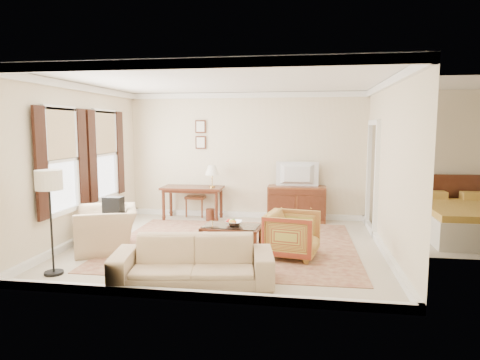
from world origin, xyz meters
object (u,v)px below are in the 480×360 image
(sideboard, at_px, (297,204))
(striped_armchair, at_px, (292,232))
(tv, at_px, (297,166))
(sofa, at_px, (193,253))
(writing_desk, at_px, (193,191))
(coffee_table, at_px, (231,231))
(club_armchair, at_px, (107,222))

(sideboard, xyz_separation_m, striped_armchair, (-0.00, -2.74, 0.02))
(tv, bearing_deg, sofa, 72.63)
(writing_desk, height_order, tv, tv)
(tv, bearing_deg, sideboard, -90.00)
(coffee_table, bearing_deg, striped_armchair, -15.47)
(striped_armchair, distance_m, club_armchair, 3.17)
(coffee_table, height_order, club_armchair, club_armchair)
(writing_desk, xyz_separation_m, sideboard, (2.36, 0.17, -0.25))
(sideboard, height_order, coffee_table, sideboard)
(sideboard, bearing_deg, striped_armchair, -90.09)
(club_armchair, bearing_deg, sofa, 30.47)
(sideboard, distance_m, sofa, 4.33)
(writing_desk, bearing_deg, striped_armchair, -47.44)
(sideboard, bearing_deg, sofa, -107.29)
(sideboard, xyz_separation_m, club_armchair, (-3.17, -2.80, 0.10))
(coffee_table, xyz_separation_m, striped_armchair, (1.06, -0.29, 0.09))
(writing_desk, height_order, striped_armchair, striped_armchair)
(writing_desk, xyz_separation_m, coffee_table, (1.30, -2.28, -0.32))
(striped_armchair, relative_size, club_armchair, 0.73)
(sofa, bearing_deg, writing_desk, 95.91)
(sofa, bearing_deg, club_armchair, 135.44)
(club_armchair, relative_size, sofa, 0.53)
(sofa, bearing_deg, coffee_table, 73.14)
(sideboard, height_order, tv, tv)
(sideboard, bearing_deg, tv, -90.00)
(writing_desk, bearing_deg, coffee_table, -60.24)
(tv, bearing_deg, striped_armchair, 89.91)
(writing_desk, xyz_separation_m, sofa, (1.08, -3.97, -0.22))
(coffee_table, bearing_deg, writing_desk, 119.76)
(tv, height_order, sofa, tv)
(writing_desk, relative_size, tv, 1.54)
(writing_desk, relative_size, coffee_table, 1.33)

